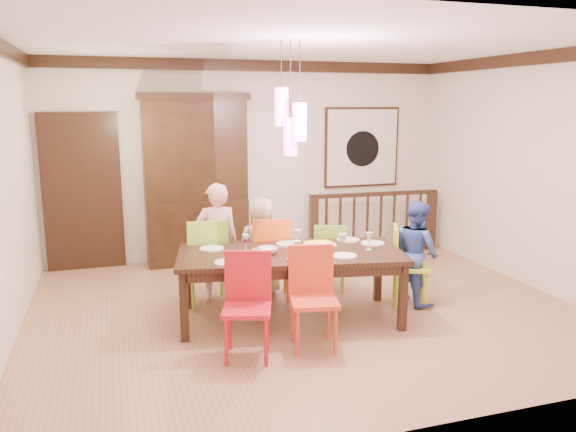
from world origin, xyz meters
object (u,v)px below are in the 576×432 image
object	(u,v)px
dining_table	(290,258)
china_hutch	(196,179)
balustrade	(374,222)
chair_end_right	(411,260)
person_far_left	(217,242)
person_end_right	(416,252)
chair_far_left	(207,254)
person_far_mid	(261,246)

from	to	relation	value
dining_table	china_hutch	world-z (taller)	china_hutch
balustrade	china_hutch	bearing A→B (deg)	175.30
chair_end_right	balustrade	xyz separation A→B (m)	(0.58, 2.14, -0.02)
person_far_left	person_end_right	bearing A→B (deg)	162.05
chair_far_left	person_end_right	size ratio (longest dim) A/B	0.84
balustrade	dining_table	bearing A→B (deg)	-130.59
balustrade	person_far_mid	distance (m)	2.50
person_far_mid	person_end_right	distance (m)	1.82
person_far_left	balustrade	bearing A→B (deg)	-151.39
dining_table	person_end_right	size ratio (longest dim) A/B	2.07
chair_end_right	china_hutch	bearing A→B (deg)	64.56
chair_end_right	person_far_left	xyz separation A→B (m)	(-2.10, 0.80, 0.18)
chair_end_right	person_far_left	bearing A→B (deg)	93.92
person_far_left	chair_far_left	bearing A→B (deg)	24.42
chair_end_right	balustrade	bearing A→B (deg)	9.48
person_far_mid	person_end_right	world-z (taller)	person_end_right
chair_end_right	balustrade	size ratio (longest dim) A/B	0.44
dining_table	person_far_left	xyz separation A→B (m)	(-0.63, 0.83, 0.02)
dining_table	person_end_right	world-z (taller)	person_end_right
dining_table	person_far_mid	bearing A→B (deg)	105.90
china_hutch	balustrade	size ratio (longest dim) A/B	1.17
dining_table	person_far_mid	size ratio (longest dim) A/B	2.10
china_hutch	person_far_mid	size ratio (longest dim) A/B	2.04
chair_far_left	chair_end_right	distance (m)	2.35
dining_table	china_hutch	size ratio (longest dim) A/B	1.03
chair_far_left	dining_table	bearing A→B (deg)	138.30
person_far_left	dining_table	bearing A→B (deg)	129.20
chair_far_left	china_hutch	world-z (taller)	china_hutch
chair_far_left	person_far_mid	xyz separation A→B (m)	(0.68, 0.11, 0.02)
dining_table	chair_far_left	xyz separation A→B (m)	(-0.76, 0.78, -0.10)
chair_far_left	china_hutch	bearing A→B (deg)	-91.20
dining_table	person_end_right	bearing A→B (deg)	12.20
chair_far_left	person_far_left	distance (m)	0.19
china_hutch	person_far_left	size ratio (longest dim) A/B	1.74
person_far_left	person_end_right	xyz separation A→B (m)	(2.17, -0.78, -0.09)
person_far_left	china_hutch	bearing A→B (deg)	-88.75
person_far_left	person_end_right	size ratio (longest dim) A/B	1.16
balustrade	person_far_mid	world-z (taller)	person_far_mid
chair_far_left	balustrade	size ratio (longest dim) A/B	0.49
chair_far_left	person_far_mid	distance (m)	0.69
dining_table	person_far_left	world-z (taller)	person_far_left
dining_table	chair_far_left	distance (m)	1.09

